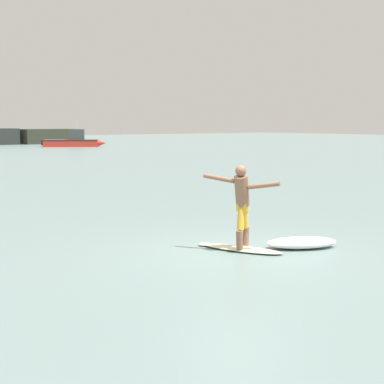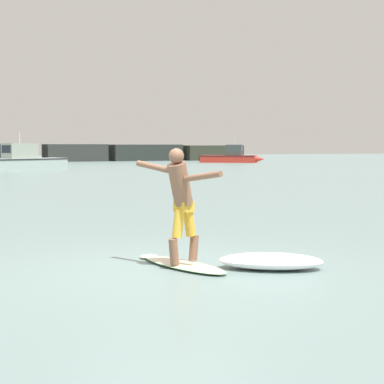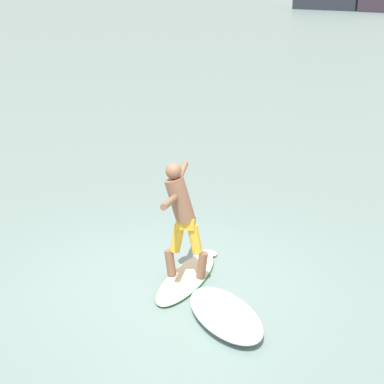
% 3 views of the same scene
% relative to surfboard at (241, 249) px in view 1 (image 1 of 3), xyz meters
% --- Properties ---
extents(ground_plane, '(200.00, 200.00, 0.00)m').
position_rel_surfboard_xyz_m(ground_plane, '(-0.21, -0.08, -0.04)').
color(ground_plane, gray).
extents(surfboard, '(1.11, 2.00, 0.21)m').
position_rel_surfboard_xyz_m(surfboard, '(0.00, 0.00, 0.00)').
color(surfboard, beige).
rests_on(surfboard, ground).
extents(surfer, '(0.90, 1.43, 1.71)m').
position_rel_surfboard_xyz_m(surfer, '(-0.05, -0.07, 1.04)').
color(surfer, brown).
rests_on(surfer, surfboard).
extents(fishing_boat_near_jetty, '(6.17, 4.70, 2.72)m').
position_rel_surfboard_xyz_m(fishing_boat_near_jetty, '(23.20, 51.01, 0.55)').
color(fishing_boat_near_jetty, red).
rests_on(fishing_boat_near_jetty, ground).
extents(wave_foam_at_tail, '(1.70, 1.36, 0.23)m').
position_rel_surfboard_xyz_m(wave_foam_at_tail, '(1.17, -0.61, 0.08)').
color(wave_foam_at_tail, white).
rests_on(wave_foam_at_tail, ground).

